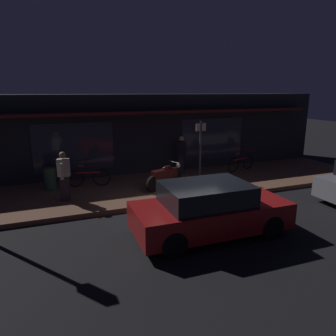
% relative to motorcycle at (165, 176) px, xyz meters
% --- Properties ---
extents(ground_plane, '(60.00, 60.00, 0.00)m').
position_rel_motorcycle_xyz_m(ground_plane, '(0.19, -2.44, -0.65)').
color(ground_plane, black).
extents(sidewalk_slab, '(18.00, 4.00, 0.15)m').
position_rel_motorcycle_xyz_m(sidewalk_slab, '(0.19, 0.56, -0.57)').
color(sidewalk_slab, brown).
rests_on(sidewalk_slab, ground_plane).
extents(storefront_building, '(18.00, 3.30, 3.60)m').
position_rel_motorcycle_xyz_m(storefront_building, '(0.19, 3.95, 1.16)').
color(storefront_building, black).
rests_on(storefront_building, ground_plane).
extents(motorcycle, '(1.62, 0.83, 0.97)m').
position_rel_motorcycle_xyz_m(motorcycle, '(0.00, 0.00, 0.00)').
color(motorcycle, black).
rests_on(motorcycle, sidewalk_slab).
extents(bicycle_parked, '(1.61, 0.55, 0.91)m').
position_rel_motorcycle_xyz_m(bicycle_parked, '(4.26, 1.34, -0.14)').
color(bicycle_parked, black).
rests_on(bicycle_parked, sidewalk_slab).
extents(bicycle_extra, '(1.62, 0.53, 0.91)m').
position_rel_motorcycle_xyz_m(bicycle_extra, '(-2.65, 1.35, -0.14)').
color(bicycle_extra, black).
rests_on(bicycle_extra, sidewalk_slab).
extents(person_photographer, '(0.43, 0.61, 1.67)m').
position_rel_motorcycle_xyz_m(person_photographer, '(-3.58, -0.02, 0.38)').
color(person_photographer, '#28232D').
rests_on(person_photographer, sidewalk_slab).
extents(person_bystander, '(0.44, 0.54, 1.67)m').
position_rel_motorcycle_xyz_m(person_bystander, '(1.47, 1.85, 0.38)').
color(person_bystander, '#28232D').
rests_on(person_bystander, sidewalk_slab).
extents(sign_post, '(0.44, 0.09, 2.40)m').
position_rel_motorcycle_xyz_m(sign_post, '(1.87, 0.82, 0.86)').
color(sign_post, '#47474C').
rests_on(sign_post, sidewalk_slab).
extents(trash_bin, '(0.48, 0.48, 0.93)m').
position_rel_motorcycle_xyz_m(trash_bin, '(-4.02, 1.46, -0.03)').
color(trash_bin, '#2D4C33').
rests_on(trash_bin, sidewalk_slab).
extents(parked_car_near, '(4.12, 1.83, 1.42)m').
position_rel_motorcycle_xyz_m(parked_car_near, '(-0.18, -3.76, 0.06)').
color(parked_car_near, black).
rests_on(parked_car_near, ground_plane).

